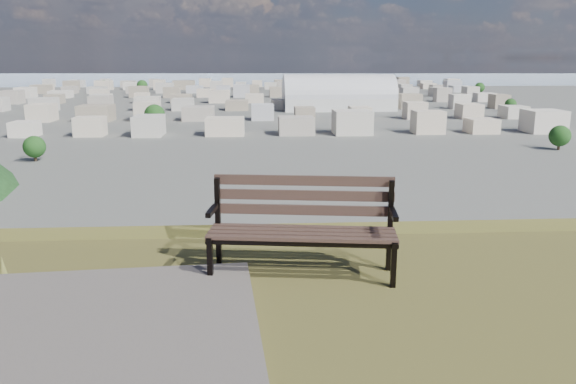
{
  "coord_description": "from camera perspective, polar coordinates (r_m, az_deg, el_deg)",
  "views": [
    {
      "loc": [
        -1.64,
        -1.87,
        26.91
      ],
      "look_at": [
        -1.23,
        4.84,
        25.3
      ],
      "focal_mm": 35.0,
      "sensor_mm": 36.0,
      "label": 1
    }
  ],
  "objects": [
    {
      "name": "city_trees",
      "position": [
        322.58,
        -8.03,
        9.4
      ],
      "size": [
        406.52,
        387.2,
        9.98
      ],
      "color": "#382A1C",
      "rests_on": "ground"
    },
    {
      "name": "far_hills",
      "position": [
        1406.05,
        -6.11,
        13.33
      ],
      "size": [
        2050.0,
        340.0,
        60.0
      ],
      "color": "#9DB0C4",
      "rests_on": "ground"
    },
    {
      "name": "gravel_patch",
      "position": [
        3.79,
        -22.05,
        -17.33
      ],
      "size": [
        2.71,
        3.68,
        0.07
      ],
      "primitive_type": "cube",
      "rotation": [
        0.0,
        0.0,
        0.07
      ],
      "color": "#655E58",
      "rests_on": "hilltop_mesa"
    },
    {
      "name": "bay_water",
      "position": [
        902.27,
        -3.5,
        11.72
      ],
      "size": [
        2400.0,
        700.0,
        0.12
      ],
      "primitive_type": "cube",
      "color": "#8594A9",
      "rests_on": "ground"
    },
    {
      "name": "park_bench",
      "position": [
        5.03,
        1.48,
        -2.96
      ],
      "size": [
        1.71,
        0.75,
        0.86
      ],
      "rotation": [
        0.0,
        0.0,
        -0.14
      ],
      "color": "#483329",
      "rests_on": "hilltop_mesa"
    },
    {
      "name": "city_blocks",
      "position": [
        397.01,
        -3.34,
        10.06
      ],
      "size": [
        395.0,
        361.0,
        7.0
      ],
      "color": "beige",
      "rests_on": "ground"
    },
    {
      "name": "arena",
      "position": [
        301.96,
        5.12,
        9.39
      ],
      "size": [
        58.65,
        25.88,
        24.53
      ],
      "rotation": [
        0.0,
        0.0,
        0.02
      ],
      "color": "silver",
      "rests_on": "ground"
    }
  ]
}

